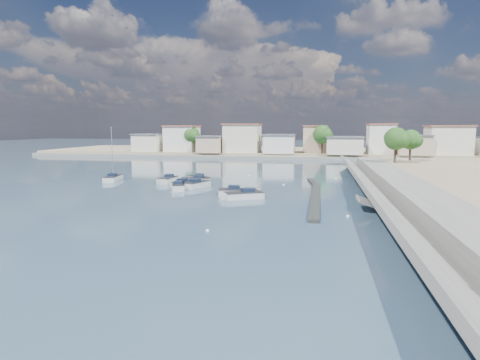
# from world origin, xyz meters

# --- Properties ---
(ground) EXTENTS (400.00, 400.00, 0.00)m
(ground) POSITION_xyz_m (0.00, 40.00, 0.00)
(ground) COLOR #345068
(ground) RESTS_ON ground
(seawall_walkway) EXTENTS (5.00, 90.00, 1.80)m
(seawall_walkway) POSITION_xyz_m (18.50, 13.00, 0.90)
(seawall_walkway) COLOR slate
(seawall_walkway) RESTS_ON ground
(breakwater) EXTENTS (2.00, 31.02, 0.35)m
(breakwater) POSITION_xyz_m (6.90, 12.69, 0.17)
(breakwater) COLOR black
(breakwater) RESTS_ON ground
(far_shore_land) EXTENTS (160.00, 40.00, 1.40)m
(far_shore_land) POSITION_xyz_m (0.00, 92.00, 0.70)
(far_shore_land) COLOR gray
(far_shore_land) RESTS_ON ground
(far_shore_quay) EXTENTS (160.00, 2.50, 0.80)m
(far_shore_quay) POSITION_xyz_m (0.00, 71.00, 0.40)
(far_shore_quay) COLOR slate
(far_shore_quay) RESTS_ON ground
(far_town) EXTENTS (113.01, 12.80, 8.35)m
(far_town) POSITION_xyz_m (10.71, 76.92, 4.93)
(far_town) COLOR beige
(far_town) RESTS_ON far_shore_land
(shore_trees) EXTENTS (74.56, 38.32, 7.92)m
(shore_trees) POSITION_xyz_m (8.34, 68.11, 6.22)
(shore_trees) COLOR #38281E
(shore_trees) RESTS_ON ground
(motorboat_a) EXTENTS (2.99, 4.75, 1.48)m
(motorboat_a) POSITION_xyz_m (-12.13, 14.03, 0.38)
(motorboat_a) COLOR silver
(motorboat_a) RESTS_ON ground
(motorboat_b) EXTENTS (3.14, 4.71, 1.48)m
(motorboat_b) POSITION_xyz_m (-12.04, 16.71, 0.38)
(motorboat_b) COLOR silver
(motorboat_b) RESTS_ON ground
(motorboat_c) EXTENTS (5.17, 2.12, 1.48)m
(motorboat_c) POSITION_xyz_m (-11.92, 20.74, 0.38)
(motorboat_c) COLOR silver
(motorboat_c) RESTS_ON ground
(motorboat_d) EXTENTS (5.21, 3.93, 1.48)m
(motorboat_d) POSITION_xyz_m (-1.86, 8.31, 0.38)
(motorboat_d) COLOR silver
(motorboat_d) RESTS_ON ground
(motorboat_e) EXTENTS (3.40, 5.33, 1.48)m
(motorboat_e) POSITION_xyz_m (-10.07, 16.60, 0.38)
(motorboat_e) COLOR silver
(motorboat_e) RESTS_ON ground
(motorboat_f) EXTENTS (4.10, 3.80, 1.48)m
(motorboat_f) POSITION_xyz_m (-12.04, 22.89, 0.38)
(motorboat_f) COLOR silver
(motorboat_f) RESTS_ON ground
(motorboat_g) EXTENTS (2.01, 5.27, 1.48)m
(motorboat_g) POSITION_xyz_m (-16.20, 20.14, 0.38)
(motorboat_g) COLOR silver
(motorboat_g) RESTS_ON ground
(motorboat_h) EXTENTS (5.61, 2.99, 1.48)m
(motorboat_h) POSITION_xyz_m (-2.61, 10.78, 0.38)
(motorboat_h) COLOR silver
(motorboat_h) RESTS_ON ground
(sailboat) EXTENTS (2.98, 6.12, 9.00)m
(sailboat) POSITION_xyz_m (-25.88, 20.95, 0.42)
(sailboat) COLOR silver
(sailboat) RESTS_ON ground
(mooring_buoys) EXTENTS (15.43, 39.02, 0.31)m
(mooring_buoys) POSITION_xyz_m (3.83, 14.88, 0.05)
(mooring_buoys) COLOR white
(mooring_buoys) RESTS_ON ground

